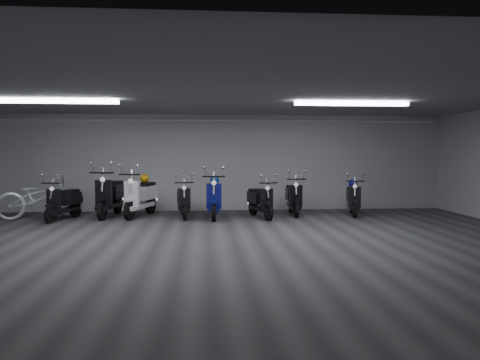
{
  "coord_description": "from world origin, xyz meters",
  "views": [
    {
      "loc": [
        -0.09,
        -8.52,
        1.76
      ],
      "look_at": [
        0.77,
        2.5,
        1.05
      ],
      "focal_mm": 34.55,
      "sensor_mm": 36.0,
      "label": 1
    }
  ],
  "objects": [
    {
      "name": "scooter_3",
      "position": [
        -0.64,
        3.59,
        0.59
      ],
      "size": [
        0.67,
        1.64,
        1.19
      ],
      "primitive_type": null,
      "rotation": [
        0.0,
        0.0,
        0.09
      ],
      "color": "black",
      "rests_on": "floor"
    },
    {
      "name": "floor",
      "position": [
        0.0,
        0.0,
        -0.01
      ],
      "size": [
        14.0,
        10.0,
        0.01
      ],
      "primitive_type": "cube",
      "color": "#343436",
      "rests_on": "ground"
    },
    {
      "name": "scooter_2",
      "position": [
        -1.77,
        3.79,
        0.72
      ],
      "size": [
        1.19,
        2.03,
        1.43
      ],
      "primitive_type": null,
      "rotation": [
        0.0,
        0.0,
        -0.31
      ],
      "color": "white",
      "rests_on": "floor"
    },
    {
      "name": "scooter_5",
      "position": [
        1.37,
        3.34,
        0.59
      ],
      "size": [
        0.94,
        1.67,
        1.18
      ],
      "primitive_type": null,
      "rotation": [
        0.0,
        0.0,
        0.27
      ],
      "color": "black",
      "rests_on": "floor"
    },
    {
      "name": "scooter_1",
      "position": [
        -2.58,
        3.85,
        0.75
      ],
      "size": [
        0.88,
        2.07,
        1.49
      ],
      "primitive_type": null,
      "rotation": [
        0.0,
        0.0,
        -0.11
      ],
      "color": "black",
      "rests_on": "floor"
    },
    {
      "name": "scooter_7",
      "position": [
        2.33,
        3.8,
        0.63
      ],
      "size": [
        0.67,
        1.72,
        1.26
      ],
      "primitive_type": null,
      "rotation": [
        0.0,
        0.0,
        -0.06
      ],
      "color": "black",
      "rests_on": "floor"
    },
    {
      "name": "fluor_strip_right",
      "position": [
        3.0,
        1.0,
        2.74
      ],
      "size": [
        2.4,
        0.18,
        0.08
      ],
      "primitive_type": "cube",
      "color": "white",
      "rests_on": "ceiling"
    },
    {
      "name": "helmet_2",
      "position": [
        3.99,
        3.86,
        0.86
      ],
      "size": [
        0.23,
        0.23,
        0.23
      ],
      "primitive_type": "sphere",
      "color": "#120C89",
      "rests_on": "scooter_8"
    },
    {
      "name": "scooter_4",
      "position": [
        0.18,
        3.42,
        0.69
      ],
      "size": [
        0.72,
        1.89,
        1.39
      ],
      "primitive_type": null,
      "rotation": [
        0.0,
        0.0,
        -0.05
      ],
      "color": "navy",
      "rests_on": "floor"
    },
    {
      "name": "helmet_1",
      "position": [
        -1.69,
        4.05,
        1.01
      ],
      "size": [
        0.24,
        0.24,
        0.24
      ],
      "primitive_type": "sphere",
      "color": "orange",
      "rests_on": "scooter_2"
    },
    {
      "name": "fluor_strip_left",
      "position": [
        -3.0,
        1.0,
        2.74
      ],
      "size": [
        2.4,
        0.18,
        0.08
      ],
      "primitive_type": "cube",
      "color": "white",
      "rests_on": "ceiling"
    },
    {
      "name": "helmet_0",
      "position": [
        0.19,
        3.68,
        0.98
      ],
      "size": [
        0.24,
        0.24,
        0.24
      ],
      "primitive_type": "sphere",
      "color": "#0E3D9E",
      "rests_on": "scooter_4"
    },
    {
      "name": "back_wall",
      "position": [
        0.0,
        5.0,
        1.4
      ],
      "size": [
        14.0,
        0.01,
        2.8
      ],
      "primitive_type": "cube",
      "color": "#ADADAF",
      "rests_on": "ground"
    },
    {
      "name": "conduit",
      "position": [
        0.0,
        4.92,
        2.62
      ],
      "size": [
        13.6,
        0.05,
        0.05
      ],
      "primitive_type": "cylinder",
      "rotation": [
        0.0,
        1.57,
        0.0
      ],
      "color": "white",
      "rests_on": "back_wall"
    },
    {
      "name": "scooter_8",
      "position": [
        3.94,
        3.64,
        0.6
      ],
      "size": [
        0.9,
        1.69,
        1.2
      ],
      "primitive_type": null,
      "rotation": [
        0.0,
        0.0,
        -0.24
      ],
      "color": "black",
      "rests_on": "floor"
    },
    {
      "name": "bicycle",
      "position": [
        -4.33,
        3.73,
        0.68
      ],
      "size": [
        2.21,
        1.42,
        1.35
      ],
      "primitive_type": "imported",
      "rotation": [
        0.0,
        0.0,
        1.93
      ],
      "color": "white",
      "rests_on": "floor"
    },
    {
      "name": "scooter_0",
      "position": [
        -3.63,
        3.36,
        0.6
      ],
      "size": [
        0.98,
        1.71,
        1.21
      ],
      "primitive_type": null,
      "rotation": [
        0.0,
        0.0,
        -0.29
      ],
      "color": "black",
      "rests_on": "floor"
    },
    {
      "name": "front_wall",
      "position": [
        0.0,
        -5.0,
        1.4
      ],
      "size": [
        14.0,
        0.01,
        2.8
      ],
      "primitive_type": "cube",
      "color": "#ADADAF",
      "rests_on": "ground"
    },
    {
      "name": "ceiling",
      "position": [
        0.0,
        0.0,
        2.8
      ],
      "size": [
        14.0,
        10.0,
        0.01
      ],
      "primitive_type": "cube",
      "color": "gray",
      "rests_on": "ground"
    }
  ]
}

